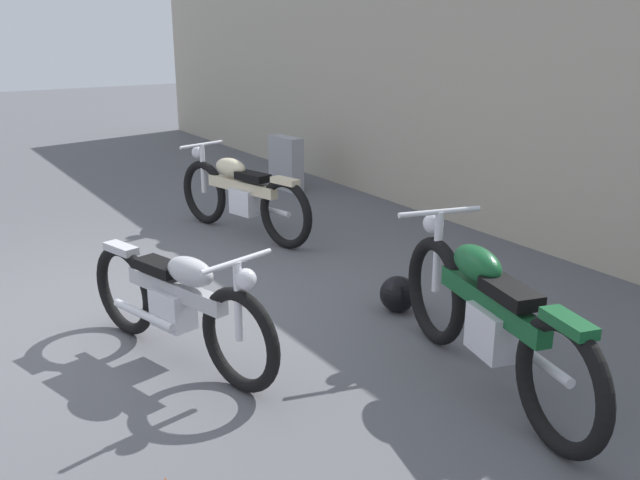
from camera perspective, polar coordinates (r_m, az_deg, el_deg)
name	(u,v)px	position (r m, az deg, el deg)	size (l,w,h in m)	color
ground_plane	(94,313)	(5.99, -17.85, -5.63)	(40.00, 40.00, 0.00)	#56565B
building_wall	(499,95)	(7.89, 14.30, 11.35)	(18.00, 0.30, 2.99)	#B2A893
stone_marker	(286,163)	(9.79, -2.79, 6.26)	(0.57, 0.20, 0.73)	#9E9EA3
helmet	(398,294)	(5.72, 6.34, -4.38)	(0.30, 0.30, 0.30)	black
motorcycle_silver	(178,303)	(4.89, -11.47, -5.01)	(1.93, 0.75, 0.89)	black
motorcycle_green	(489,317)	(4.55, 13.55, -6.08)	(2.19, 0.81, 1.00)	black
motorcycle_cream	(241,194)	(7.68, -6.42, 3.70)	(2.05, 0.75, 0.94)	black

